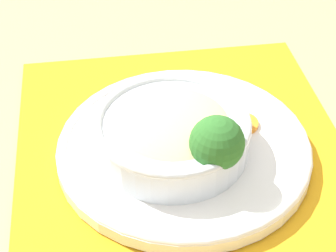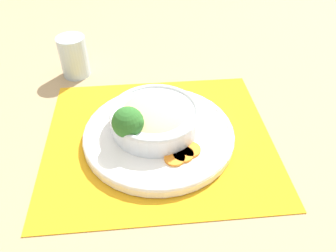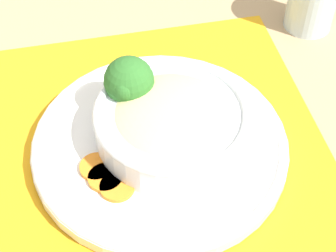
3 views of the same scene
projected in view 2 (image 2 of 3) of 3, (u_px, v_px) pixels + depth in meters
name	position (u px, v px, depth m)	size (l,w,h in m)	color
ground_plane	(159.00, 139.00, 0.68)	(4.00, 4.00, 0.00)	tan
placemat	(159.00, 138.00, 0.68)	(0.47, 0.41, 0.00)	orange
plate	(159.00, 133.00, 0.67)	(0.31, 0.31, 0.02)	white
bowl	(155.00, 117.00, 0.66)	(0.18, 0.18, 0.05)	silver
broccoli_floret	(128.00, 123.00, 0.61)	(0.06, 0.06, 0.08)	#84AD5B
carrot_slice_near	(175.00, 158.00, 0.61)	(0.04, 0.04, 0.01)	orange
carrot_slice_middle	(183.00, 154.00, 0.61)	(0.04, 0.04, 0.01)	orange
carrot_slice_far	(190.00, 150.00, 0.62)	(0.04, 0.04, 0.01)	orange
water_glass	(74.00, 59.00, 0.83)	(0.07, 0.07, 0.10)	silver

